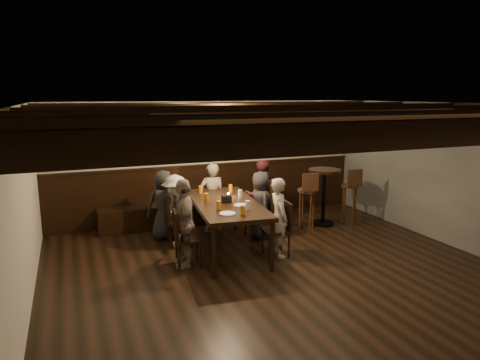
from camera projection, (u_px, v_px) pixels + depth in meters
name	position (u px, v px, depth m)	size (l,w,h in m)	color
room	(218.00, 179.00, 7.52)	(7.00, 7.00, 7.00)	black
dining_table	(226.00, 206.00, 6.92)	(1.21, 2.29, 0.82)	black
chair_left_near	(178.00, 229.00, 7.24)	(0.48, 0.48, 0.95)	black
chair_left_far	(187.00, 249.00, 6.40)	(0.43, 0.43, 0.85)	black
chair_right_near	(259.00, 222.00, 7.63)	(0.48, 0.48, 0.96)	black
chair_right_far	(277.00, 239.00, 6.79)	(0.44, 0.44, 0.88)	black
person_bench_left	(164.00, 205.00, 7.56)	(0.60, 0.39, 1.24)	black
person_bench_centre	(212.00, 198.00, 7.93)	(0.47, 0.31, 1.30)	gray
person_bench_right	(261.00, 195.00, 8.03)	(0.65, 0.51, 1.34)	#5A1F2C
person_left_near	(176.00, 211.00, 7.17)	(0.79, 0.45, 1.22)	#BCB39F
person_left_far	(184.00, 223.00, 6.31)	(0.78, 0.32, 1.33)	gray
person_right_near	(261.00, 205.00, 7.58)	(0.59, 0.38, 1.21)	#252427
person_right_far	(279.00, 217.00, 6.72)	(0.46, 0.30, 1.26)	#A7A08D
pint_a	(201.00, 190.00, 7.48)	(0.07, 0.07, 0.14)	#BF7219
pint_b	(231.00, 188.00, 7.58)	(0.07, 0.07, 0.14)	#BF7219
pint_c	(206.00, 198.00, 6.91)	(0.07, 0.07, 0.14)	#BF7219
pint_d	(240.00, 194.00, 7.16)	(0.07, 0.07, 0.14)	silver
pint_e	(219.00, 205.00, 6.41)	(0.07, 0.07, 0.14)	#BF7219
pint_f	(248.00, 205.00, 6.43)	(0.07, 0.07, 0.14)	silver
pint_g	(243.00, 210.00, 6.15)	(0.07, 0.07, 0.14)	#BF7219
plate_near	(227.00, 214.00, 6.21)	(0.24, 0.24, 0.01)	white
plate_far	(242.00, 205.00, 6.67)	(0.24, 0.24, 0.01)	white
condiment_caddy	(227.00, 199.00, 6.85)	(0.15, 0.10, 0.12)	black
candle	(228.00, 196.00, 7.22)	(0.05, 0.05, 0.05)	beige
high_top_table	(324.00, 188.00, 8.35)	(0.62, 0.62, 1.11)	black
bar_stool_left	(307.00, 209.00, 8.04)	(0.37, 0.39, 1.12)	#311F0F
bar_stool_right	(349.00, 203.00, 8.45)	(0.35, 0.38, 1.12)	#311F0F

